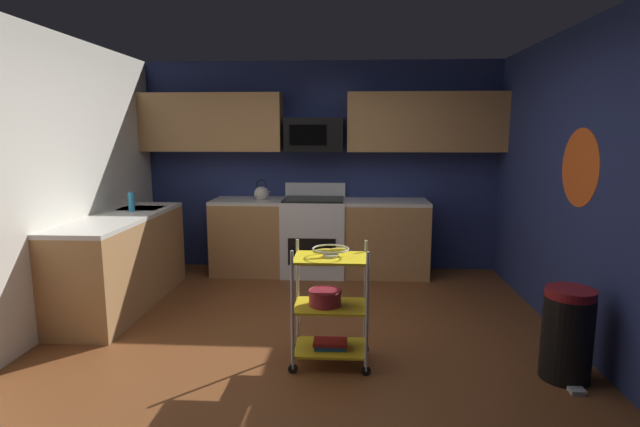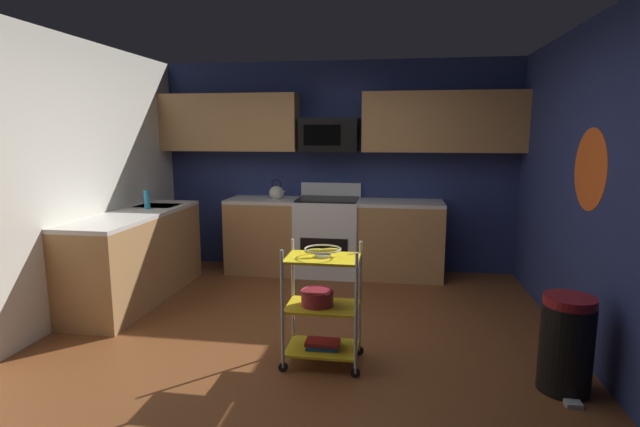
% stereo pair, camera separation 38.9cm
% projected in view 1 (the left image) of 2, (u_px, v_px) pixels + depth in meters
% --- Properties ---
extents(floor, '(4.40, 4.80, 0.04)m').
position_uv_depth(floor, '(304.00, 348.00, 4.00)').
color(floor, brown).
rests_on(floor, ground).
extents(wall_back, '(4.52, 0.06, 2.60)m').
position_uv_depth(wall_back, '(321.00, 167.00, 6.17)').
color(wall_back, navy).
rests_on(wall_back, ground).
extents(wall_left, '(0.06, 4.80, 2.60)m').
position_uv_depth(wall_left, '(27.00, 186.00, 3.91)').
color(wall_left, silver).
rests_on(wall_left, ground).
extents(wall_right, '(0.06, 4.80, 2.60)m').
position_uv_depth(wall_right, '(599.00, 190.00, 3.65)').
color(wall_right, navy).
rests_on(wall_right, ground).
extents(wall_flower_decal, '(0.00, 0.63, 0.63)m').
position_uv_depth(wall_flower_decal, '(580.00, 168.00, 3.89)').
color(wall_flower_decal, '#E5591E').
extents(counter_run, '(3.51, 2.49, 0.92)m').
position_uv_depth(counter_run, '(246.00, 245.00, 5.52)').
color(counter_run, '#B27F4C').
rests_on(counter_run, ground).
extents(oven_range, '(0.76, 0.65, 1.10)m').
position_uv_depth(oven_range, '(314.00, 235.00, 5.99)').
color(oven_range, white).
rests_on(oven_range, ground).
extents(upper_cabinets, '(4.40, 0.33, 0.70)m').
position_uv_depth(upper_cabinets, '(321.00, 122.00, 5.89)').
color(upper_cabinets, '#B27F4C').
extents(microwave, '(0.70, 0.39, 0.40)m').
position_uv_depth(microwave, '(314.00, 135.00, 5.90)').
color(microwave, black).
extents(rolling_cart, '(0.60, 0.39, 0.91)m').
position_uv_depth(rolling_cart, '(330.00, 306.00, 3.63)').
color(rolling_cart, silver).
rests_on(rolling_cart, ground).
extents(fruit_bowl, '(0.27, 0.27, 0.07)m').
position_uv_depth(fruit_bowl, '(331.00, 251.00, 3.56)').
color(fruit_bowl, silver).
rests_on(fruit_bowl, rolling_cart).
extents(mixing_bowl_large, '(0.25, 0.25, 0.11)m').
position_uv_depth(mixing_bowl_large, '(325.00, 297.00, 3.62)').
color(mixing_bowl_large, maroon).
rests_on(mixing_bowl_large, rolling_cart).
extents(book_stack, '(0.26, 0.19, 0.05)m').
position_uv_depth(book_stack, '(330.00, 344.00, 3.67)').
color(book_stack, '#1E4C8C').
rests_on(book_stack, rolling_cart).
extents(kettle, '(0.21, 0.18, 0.26)m').
position_uv_depth(kettle, '(262.00, 193.00, 5.94)').
color(kettle, beige).
rests_on(kettle, counter_run).
extents(dish_soap_bottle, '(0.06, 0.06, 0.20)m').
position_uv_depth(dish_soap_bottle, '(131.00, 202.00, 5.04)').
color(dish_soap_bottle, '#2D8CBF').
rests_on(dish_soap_bottle, counter_run).
extents(trash_can, '(0.34, 0.42, 0.66)m').
position_uv_depth(trash_can, '(567.00, 334.00, 3.42)').
color(trash_can, black).
rests_on(trash_can, ground).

